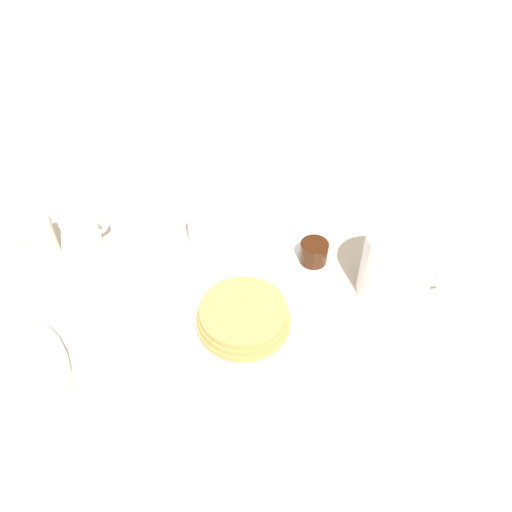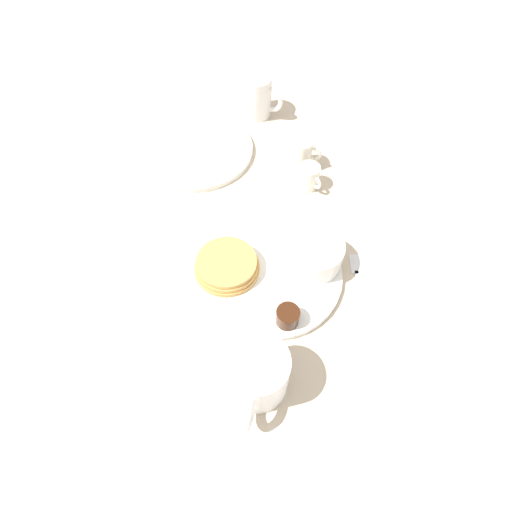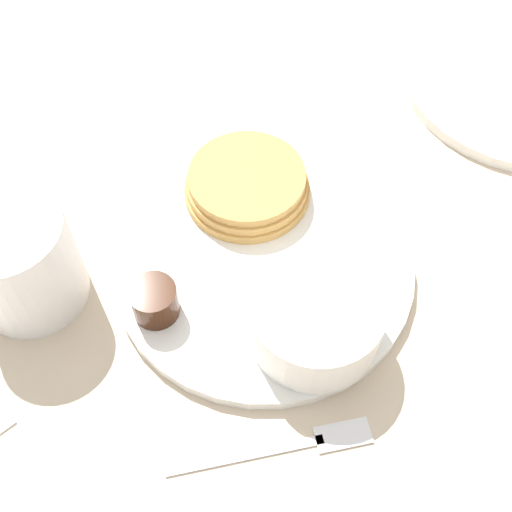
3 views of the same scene
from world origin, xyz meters
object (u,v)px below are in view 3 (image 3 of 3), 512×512
object	(u,v)px
plate	(263,264)
fork	(295,445)
bowl	(316,317)
coffee_mug	(16,262)

from	to	relation	value
plate	fork	world-z (taller)	plate
bowl	plate	bearing A→B (deg)	-10.43
plate	fork	xyz separation A→B (m)	(-0.13, 0.08, -0.00)
bowl	coffee_mug	bearing A→B (deg)	39.44
bowl	coffee_mug	size ratio (longest dim) A/B	0.93
bowl	fork	bearing A→B (deg)	129.32
coffee_mug	fork	xyz separation A→B (m)	(-0.24, -0.08, -0.04)
coffee_mug	plate	bearing A→B (deg)	-122.62
coffee_mug	fork	bearing A→B (deg)	-160.73
plate	coffee_mug	world-z (taller)	coffee_mug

